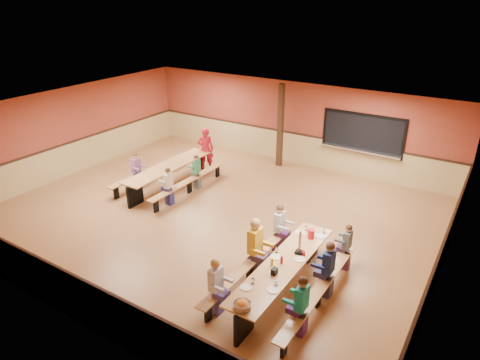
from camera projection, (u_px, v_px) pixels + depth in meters
The scene contains 23 objects.
ground at pixel (214, 214), 12.35m from camera, with size 12.00×12.00×0.00m, color brown.
room_envelope at pixel (213, 193), 12.07m from camera, with size 12.04×10.04×3.02m.
kitchen_pass_through at pixel (362, 135), 14.30m from camera, with size 2.78×0.28×1.38m.
structural_post at pixel (280, 126), 15.23m from camera, with size 0.18×0.18×3.00m, color black.
cafeteria_table_main at pixel (283, 272), 8.97m from camera, with size 1.91×3.70×0.74m.
cafeteria_table_second at pixel (169, 172), 13.88m from camera, with size 1.91×3.70×0.74m.
seated_child_white_left at pixel (216, 287), 8.35m from camera, with size 0.39×0.32×1.25m, color silver, non-canonical shape.
seated_adult_yellow at pixel (255, 248), 9.48m from camera, with size 0.46×0.38×1.41m, color gold, non-canonical shape.
seated_child_grey_left at pixel (279, 228), 10.41m from camera, with size 0.39×0.32×1.25m, color #B0B0B0, non-canonical shape.
seated_child_teal_right at pixel (301, 306), 7.83m from camera, with size 0.39×0.32×1.25m, color teal, non-canonical shape.
seated_child_navy_right at pixel (328, 270), 8.84m from camera, with size 0.40×0.33×1.28m, color #15204C, non-canonical shape.
seated_child_char_right at pixel (347, 247), 9.74m from camera, with size 0.33×0.27×1.13m, color #4C5255, non-canonical shape.
seated_child_purple_sec at pixel (136, 171), 13.77m from camera, with size 0.37×0.30×1.21m, color #7B4C7D, non-canonical shape.
seated_child_green_sec at pixel (197, 172), 13.77m from camera, with size 0.33×0.27×1.13m, color #357751, non-canonical shape.
seated_child_tan_sec at pixel (169, 187), 12.72m from camera, with size 0.34×0.28×1.16m, color beige, non-canonical shape.
standing_woman at pixel (205, 149), 15.12m from camera, with size 0.57×0.38×1.58m, color #A41220.
punch_pitcher at pixel (311, 234), 9.73m from camera, with size 0.16×0.16×0.22m, color red.
chip_bowl at pixel (242, 305), 7.58m from camera, with size 0.32×0.32×0.15m, color orange, non-canonical shape.
napkin_dispenser at pixel (274, 271), 8.51m from camera, with size 0.10×0.14×0.13m, color black.
condiment_mustard at pixel (272, 262), 8.77m from camera, with size 0.06×0.06×0.17m, color yellow.
condiment_ketchup at pixel (282, 259), 8.85m from camera, with size 0.06×0.06×0.17m, color #B2140F.
table_paddle at pixel (300, 248), 9.16m from camera, with size 0.16×0.16×0.56m.
place_settings at pixel (284, 261), 8.86m from camera, with size 0.65×3.30×0.11m, color beige, non-canonical shape.
Camera 1 is at (6.47, -8.78, 5.92)m, focal length 32.00 mm.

